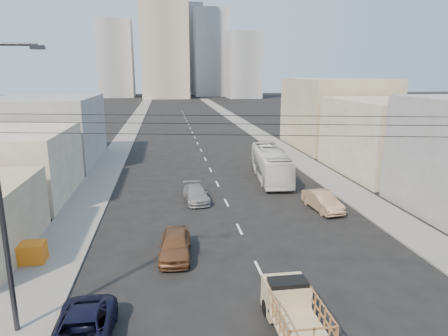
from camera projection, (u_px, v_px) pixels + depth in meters
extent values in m
cube|color=slate|center=(131.00, 128.00, 80.50)|extent=(3.50, 180.00, 0.12)
cube|color=slate|center=(245.00, 125.00, 83.85)|extent=(3.50, 180.00, 0.12)
cube|color=silver|center=(292.00, 336.00, 16.75)|extent=(0.15, 2.00, 0.01)
cube|color=silver|center=(259.00, 269.00, 22.52)|extent=(0.15, 2.00, 0.01)
cube|color=silver|center=(239.00, 229.00, 28.30)|extent=(0.15, 2.00, 0.01)
cube|color=silver|center=(226.00, 203.00, 34.07)|extent=(0.15, 2.00, 0.01)
cube|color=silver|center=(217.00, 184.00, 39.84)|extent=(0.15, 2.00, 0.01)
cube|color=silver|center=(211.00, 170.00, 45.62)|extent=(0.15, 2.00, 0.01)
cube|color=silver|center=(205.00, 159.00, 51.39)|extent=(0.15, 2.00, 0.01)
cube|color=silver|center=(201.00, 150.00, 57.17)|extent=(0.15, 2.00, 0.01)
cube|color=silver|center=(198.00, 143.00, 62.94)|extent=(0.15, 2.00, 0.01)
cube|color=silver|center=(195.00, 137.00, 68.71)|extent=(0.15, 2.00, 0.01)
cube|color=silver|center=(192.00, 132.00, 74.49)|extent=(0.15, 2.00, 0.01)
cube|color=silver|center=(190.00, 128.00, 80.26)|extent=(0.15, 2.00, 0.01)
cube|color=silver|center=(188.00, 124.00, 86.03)|extent=(0.15, 2.00, 0.01)
cube|color=silver|center=(187.00, 121.00, 91.81)|extent=(0.15, 2.00, 0.01)
cube|color=silver|center=(185.00, 118.00, 97.58)|extent=(0.15, 2.00, 0.01)
cube|color=silver|center=(184.00, 116.00, 103.35)|extent=(0.15, 2.00, 0.01)
cube|color=silver|center=(183.00, 114.00, 109.13)|extent=(0.15, 2.00, 0.01)
cube|color=silver|center=(182.00, 112.00, 114.90)|extent=(0.15, 2.00, 0.01)
cube|color=tan|center=(300.00, 328.00, 16.16)|extent=(1.90, 3.00, 0.12)
cube|color=tan|center=(285.00, 296.00, 18.03)|extent=(1.90, 1.60, 1.50)
cube|color=black|center=(288.00, 287.00, 17.65)|extent=(1.70, 0.90, 0.70)
cylinder|color=black|center=(266.00, 308.00, 18.13)|extent=(0.25, 0.76, 0.76)
cylinder|color=black|center=(302.00, 305.00, 18.37)|extent=(0.25, 0.76, 0.76)
imported|color=black|center=(81.00, 334.00, 15.83)|extent=(2.37, 5.08, 1.41)
imported|color=silver|center=(271.00, 164.00, 41.42)|extent=(3.83, 11.74, 3.21)
imported|color=brown|center=(175.00, 245.00, 23.88)|extent=(2.16, 4.69, 1.56)
imported|color=#947556|center=(323.00, 201.00, 32.10)|extent=(2.11, 4.74, 1.51)
imported|color=gray|center=(196.00, 194.00, 34.32)|extent=(2.24, 4.70, 1.32)
cylinder|color=#2D2D33|center=(0.00, 198.00, 15.65)|extent=(0.22, 0.22, 12.00)
cylinder|color=#2D2D33|center=(8.00, 44.00, 14.44)|extent=(2.00, 0.12, 0.12)
cube|color=#2D2D33|center=(38.00, 47.00, 14.61)|extent=(0.50, 0.25, 0.15)
cylinder|color=black|center=(306.00, 116.00, 14.11)|extent=(23.01, 5.02, 0.02)
cylinder|color=black|center=(306.00, 124.00, 14.18)|extent=(23.01, 5.02, 0.02)
cylinder|color=black|center=(306.00, 136.00, 14.28)|extent=(23.01, 5.02, 0.02)
cube|color=orange|center=(30.00, 259.00, 23.10)|extent=(1.80, 1.20, 0.38)
cube|color=orange|center=(29.00, 253.00, 23.01)|extent=(1.80, 1.20, 0.38)
cube|color=orange|center=(28.00, 247.00, 22.92)|extent=(1.80, 1.20, 0.38)
cube|color=#A79C86|center=(391.00, 137.00, 43.62)|extent=(11.00, 14.00, 8.00)
cube|color=tan|center=(336.00, 113.00, 58.86)|extent=(12.00, 16.00, 10.00)
cube|color=#A79C86|center=(3.00, 165.00, 34.52)|extent=(11.00, 12.00, 6.00)
cube|color=gray|center=(45.00, 130.00, 48.65)|extent=(12.00, 16.00, 8.00)
cube|color=tan|center=(164.00, 27.00, 170.89)|extent=(20.00, 20.00, 60.00)
cube|color=gray|center=(211.00, 53.00, 190.78)|extent=(16.00, 16.00, 40.00)
cube|color=gray|center=(116.00, 59.00, 180.39)|extent=(15.00, 15.00, 34.00)
cube|color=gray|center=(184.00, 51.00, 203.04)|extent=(18.00, 18.00, 44.00)
cube|color=gray|center=(244.00, 66.00, 174.63)|extent=(14.00, 14.00, 28.00)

